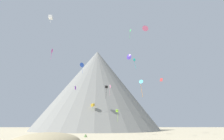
{
  "coord_description": "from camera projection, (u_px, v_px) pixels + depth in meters",
  "views": [
    {
      "loc": [
        1.36,
        -37.04,
        3.7
      ],
      "look_at": [
        1.1,
        41.26,
        24.94
      ],
      "focal_mm": 31.9,
      "sensor_mm": 36.0,
      "label": 1
    }
  ],
  "objects": [
    {
      "name": "bush_far_left",
      "position": [
        86.0,
        135.0,
        57.33
      ],
      "size": [
        1.49,
        1.49,
        0.94
      ],
      "primitive_type": "cone",
      "rotation": [
        0.0,
        0.0,
        3.67
      ],
      "color": "#668C4C",
      "rests_on": "ground_plane"
    },
    {
      "name": "rock_massif",
      "position": [
        98.0,
        90.0,
        122.57
      ],
      "size": [
        91.65,
        91.65,
        49.08
      ],
      "color": "gray",
      "rests_on": "ground_plane"
    },
    {
      "name": "kite_rainbow_high",
      "position": [
        146.0,
        28.0,
        74.61
      ],
      "size": [
        2.38,
        0.65,
        2.37
      ],
      "rotation": [
        0.0,
        0.0,
        3.29
      ],
      "color": "#E5668C"
    },
    {
      "name": "kite_lime_low",
      "position": [
        118.0,
        111.0,
        74.13
      ],
      "size": [
        1.03,
        1.07,
        4.36
      ],
      "rotation": [
        0.0,
        0.0,
        2.85
      ],
      "color": "#8CD133"
    },
    {
      "name": "kite_blue_high",
      "position": [
        83.0,
        65.0,
        89.04
      ],
      "size": [
        1.83,
        1.66,
        5.0
      ],
      "rotation": [
        0.0,
        0.0,
        0.72
      ],
      "color": "blue"
    },
    {
      "name": "kite_gold_low",
      "position": [
        93.0,
        105.0,
        89.92
      ],
      "size": [
        1.84,
        1.88,
        3.17
      ],
      "rotation": [
        0.0,
        0.0,
        5.75
      ],
      "color": "gold"
    },
    {
      "name": "kite_green_high",
      "position": [
        131.0,
        32.0,
        77.77
      ],
      "size": [
        0.77,
        0.59,
        3.91
      ],
      "rotation": [
        0.0,
        0.0,
        1.67
      ],
      "color": "green"
    },
    {
      "name": "kite_indigo_high",
      "position": [
        129.0,
        57.0,
        82.25
      ],
      "size": [
        2.12,
        1.91,
        2.41
      ],
      "rotation": [
        0.0,
        0.0,
        5.57
      ],
      "color": "#5138B2"
    },
    {
      "name": "kite_violet_mid",
      "position": [
        76.0,
        88.0,
        68.85
      ],
      "size": [
        0.54,
        0.88,
        1.36
      ],
      "rotation": [
        0.0,
        0.0,
        0.09
      ],
      "color": "purple"
    },
    {
      "name": "kite_magenta_high",
      "position": [
        52.0,
        51.0,
        89.4
      ],
      "size": [
        0.8,
        1.97,
        5.16
      ],
      "rotation": [
        0.0,
        0.0,
        4.76
      ],
      "color": "#D1339E"
    },
    {
      "name": "kite_pink_mid",
      "position": [
        111.0,
        88.0,
        95.6
      ],
      "size": [
        0.58,
        1.05,
        5.43
      ],
      "rotation": [
        0.0,
        0.0,
        4.29
      ],
      "color": "pink"
    },
    {
      "name": "kite_cyan_mid",
      "position": [
        142.0,
        82.0,
        64.12
      ],
      "size": [
        1.46,
        1.15,
        5.61
      ],
      "rotation": [
        0.0,
        0.0,
        2.64
      ],
      "color": "#33BCDB"
    },
    {
      "name": "kite_black_mid",
      "position": [
        107.0,
        87.0,
        71.12
      ],
      "size": [
        1.21,
        1.26,
        4.93
      ],
      "rotation": [
        0.0,
        0.0,
        3.43
      ],
      "color": "black"
    },
    {
      "name": "kite_teal_high",
      "position": [
        135.0,
        60.0,
        89.09
      ],
      "size": [
        1.15,
        1.03,
        5.12
      ],
      "rotation": [
        0.0,
        0.0,
        5.98
      ],
      "color": "teal"
    },
    {
      "name": "kite_red_mid",
      "position": [
        162.0,
        80.0,
        73.19
      ],
      "size": [
        1.13,
        0.82,
        1.28
      ],
      "rotation": [
        0.0,
        0.0,
        1.83
      ],
      "color": "red"
    },
    {
      "name": "kite_white_high",
      "position": [
        51.0,
        17.0,
        73.26
      ],
      "size": [
        1.37,
        1.35,
        3.0
      ],
      "rotation": [
        0.0,
        0.0,
        4.73
      ],
      "color": "white"
    }
  ]
}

